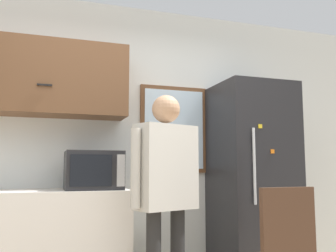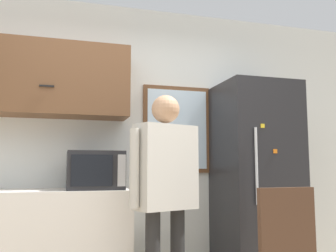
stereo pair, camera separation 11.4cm
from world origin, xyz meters
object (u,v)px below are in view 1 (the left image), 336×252
Objects in this scene: microwave at (93,170)px; refrigerator at (253,182)px; person at (166,178)px; chair at (278,252)px.

refrigerator reaches higher than microwave.
person is 0.87× the size of refrigerator.
microwave is at bearing 113.74° from person.
refrigerator is at bearing 0.10° from microwave.
chair is at bearing -112.21° from refrigerator.
microwave is 0.25× the size of refrigerator.
microwave is 1.58m from chair.
person is at bearing -38.49° from chair.
microwave is at bearing -43.56° from chair.
person is (0.48, -0.50, -0.06)m from microwave.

